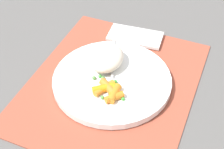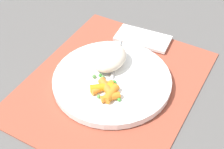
{
  "view_description": "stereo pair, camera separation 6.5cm",
  "coord_description": "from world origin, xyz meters",
  "px_view_note": "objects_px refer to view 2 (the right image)",
  "views": [
    {
      "loc": [
        0.5,
        0.21,
        0.55
      ],
      "look_at": [
        0.0,
        0.0,
        0.03
      ],
      "focal_mm": 54.2,
      "sensor_mm": 36.0,
      "label": 1
    },
    {
      "loc": [
        0.47,
        0.27,
        0.55
      ],
      "look_at": [
        0.0,
        0.0,
        0.03
      ],
      "focal_mm": 54.2,
      "sensor_mm": 36.0,
      "label": 2
    }
  ],
  "objects_px": {
    "plate": "(112,80)",
    "carrot_portion": "(107,90)",
    "rice_mound": "(109,58)",
    "fork": "(114,70)",
    "napkin": "(143,38)"
  },
  "relations": [
    {
      "from": "rice_mound",
      "to": "napkin",
      "type": "distance_m",
      "value": 0.15
    },
    {
      "from": "plate",
      "to": "napkin",
      "type": "xyz_separation_m",
      "value": [
        -0.18,
        -0.01,
        -0.0
      ]
    },
    {
      "from": "plate",
      "to": "rice_mound",
      "type": "xyz_separation_m",
      "value": [
        -0.03,
        -0.03,
        0.03
      ]
    },
    {
      "from": "plate",
      "to": "carrot_portion",
      "type": "xyz_separation_m",
      "value": [
        0.05,
        0.01,
        0.02
      ]
    },
    {
      "from": "carrot_portion",
      "to": "napkin",
      "type": "bearing_deg",
      "value": -174.65
    },
    {
      "from": "carrot_portion",
      "to": "fork",
      "type": "xyz_separation_m",
      "value": [
        -0.07,
        -0.02,
        -0.01
      ]
    },
    {
      "from": "rice_mound",
      "to": "fork",
      "type": "relative_size",
      "value": 0.51
    },
    {
      "from": "plate",
      "to": "carrot_portion",
      "type": "relative_size",
      "value": 3.51
    },
    {
      "from": "fork",
      "to": "napkin",
      "type": "bearing_deg",
      "value": -179.74
    },
    {
      "from": "plate",
      "to": "fork",
      "type": "relative_size",
      "value": 1.43
    },
    {
      "from": "rice_mound",
      "to": "fork",
      "type": "distance_m",
      "value": 0.03
    },
    {
      "from": "plate",
      "to": "rice_mound",
      "type": "relative_size",
      "value": 2.8
    },
    {
      "from": "plate",
      "to": "rice_mound",
      "type": "bearing_deg",
      "value": -141.36
    },
    {
      "from": "plate",
      "to": "carrot_portion",
      "type": "distance_m",
      "value": 0.05
    },
    {
      "from": "carrot_portion",
      "to": "fork",
      "type": "bearing_deg",
      "value": -163.07
    }
  ]
}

